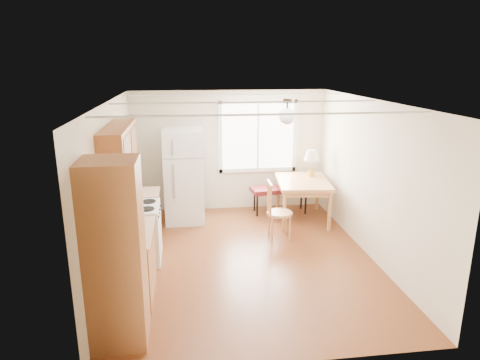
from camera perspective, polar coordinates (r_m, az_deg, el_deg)
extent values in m
cube|color=#502410|center=(6.98, 0.83, -10.44)|extent=(4.60, 5.60, 0.12)
cube|color=white|center=(6.30, 0.92, 10.47)|extent=(4.60, 5.60, 0.12)
cube|color=beige|center=(8.94, -1.45, 3.88)|extent=(4.60, 0.10, 2.50)
cube|color=beige|center=(4.22, 5.87, -9.89)|extent=(4.60, 0.10, 2.50)
cube|color=beige|center=(6.55, -16.70, -1.14)|extent=(0.10, 5.60, 2.50)
cube|color=beige|center=(7.09, 17.08, 0.08)|extent=(0.10, 5.60, 2.50)
cube|color=brown|center=(4.86, -16.30, -9.53)|extent=(0.60, 0.60, 2.10)
cube|color=brown|center=(6.02, -14.46, -10.88)|extent=(0.60, 1.10, 0.86)
cube|color=tan|center=(5.83, -14.66, -6.91)|extent=(0.62, 1.14, 0.04)
cube|color=white|center=(6.96, -13.28, -6.90)|extent=(0.65, 0.76, 0.90)
cube|color=brown|center=(7.66, -12.94, -4.91)|extent=(0.60, 0.60, 0.86)
cube|color=brown|center=(6.24, -15.84, 3.80)|extent=(0.33, 1.60, 0.70)
cube|color=white|center=(8.95, 2.39, 5.85)|extent=(1.50, 0.02, 1.35)
cylinder|color=#2F2315|center=(6.83, 6.34, 10.44)|extent=(0.14, 0.14, 0.06)
cylinder|color=#2F2315|center=(6.84, 6.32, 9.60)|extent=(0.03, 0.03, 0.16)
sphere|color=white|center=(6.85, 6.28, 8.44)|extent=(0.26, 0.26, 0.26)
cube|color=white|center=(8.35, -7.47, 0.53)|extent=(0.76, 0.76, 1.82)
cube|color=gray|center=(7.89, -7.57, 2.84)|extent=(0.75, 0.02, 0.02)
cube|color=gray|center=(7.93, -8.86, 1.03)|extent=(0.03, 0.03, 1.09)
cube|color=#581418|center=(8.87, 5.37, -1.20)|extent=(1.26, 0.61, 0.09)
cylinder|color=black|center=(8.70, 2.31, -3.40)|extent=(0.04, 0.04, 0.46)
cylinder|color=black|center=(8.92, 8.74, -3.09)|extent=(0.04, 0.04, 0.46)
cylinder|color=black|center=(9.02, 1.94, -2.71)|extent=(0.04, 0.04, 0.46)
cylinder|color=black|center=(9.23, 8.17, -2.43)|extent=(0.04, 0.04, 0.46)
cube|color=#B37744|center=(8.44, 8.38, -0.23)|extent=(1.12, 1.41, 0.06)
cube|color=#B37744|center=(8.46, 8.36, -0.76)|extent=(1.01, 1.29, 0.10)
cylinder|color=#B37744|center=(7.95, 5.95, -4.22)|extent=(0.07, 0.07, 0.76)
cylinder|color=#B37744|center=(8.10, 11.86, -4.12)|extent=(0.07, 0.07, 0.76)
cylinder|color=#B37744|center=(9.05, 5.08, -1.73)|extent=(0.07, 0.07, 0.76)
cylinder|color=#B37744|center=(9.18, 10.29, -1.68)|extent=(0.07, 0.07, 0.76)
cylinder|color=#B37744|center=(7.61, 5.29, -4.45)|extent=(0.45, 0.45, 0.05)
cylinder|color=#B37744|center=(7.52, 4.31, -6.56)|extent=(0.04, 0.04, 0.47)
cylinder|color=#B37744|center=(7.58, 6.63, -6.44)|extent=(0.04, 0.04, 0.47)
cylinder|color=#B37744|center=(7.80, 3.90, -5.71)|extent=(0.04, 0.04, 0.47)
cylinder|color=#B37744|center=(7.86, 6.14, -5.61)|extent=(0.04, 0.04, 0.47)
cylinder|color=gold|center=(8.74, 9.43, 0.90)|extent=(0.15, 0.15, 0.12)
cylinder|color=gold|center=(8.70, 9.48, 1.95)|extent=(0.02, 0.02, 0.21)
cone|color=silver|center=(8.65, 9.54, 3.29)|extent=(0.31, 0.31, 0.21)
cube|color=black|center=(5.94, -14.84, -5.87)|extent=(0.21, 0.25, 0.09)
cube|color=black|center=(5.78, -15.08, -4.44)|extent=(0.20, 0.08, 0.30)
cylinder|color=black|center=(5.95, -14.85, -4.72)|extent=(0.15, 0.15, 0.13)
cylinder|color=red|center=(5.75, -15.08, -6.13)|extent=(0.12, 0.12, 0.17)
sphere|color=red|center=(5.71, -15.17, -5.06)|extent=(0.06, 0.06, 0.06)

